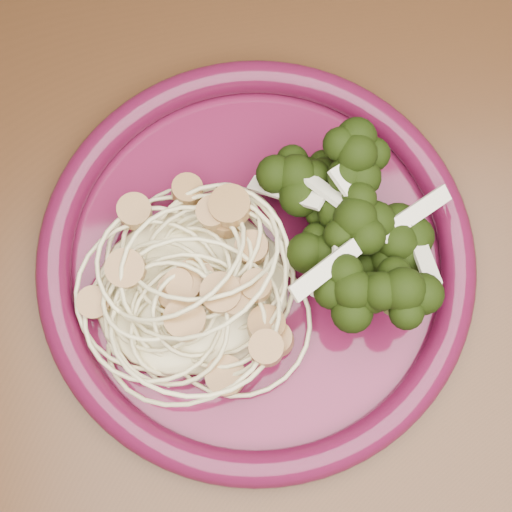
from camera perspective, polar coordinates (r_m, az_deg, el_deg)
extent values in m
plane|color=brown|center=(1.24, 3.39, -9.86)|extent=(3.50, 3.50, 0.00)
cube|color=#472814|center=(0.52, 8.01, -2.42)|extent=(1.20, 0.80, 0.04)
cylinder|color=#540F2A|center=(0.49, 0.00, -0.51)|extent=(0.36, 0.36, 0.01)
torus|color=#54102A|center=(0.48, 0.00, -0.22)|extent=(0.37, 0.37, 0.02)
ellipsoid|color=beige|center=(0.47, -5.29, -2.47)|extent=(0.16, 0.15, 0.03)
ellipsoid|color=black|center=(0.47, 6.45, 3.48)|extent=(0.13, 0.17, 0.05)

